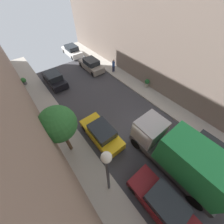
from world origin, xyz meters
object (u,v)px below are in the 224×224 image
Objects in this scene: parked_car_left_3 at (102,133)px; parked_car_right_4 at (72,51)px; parked_car_right_3 at (91,65)px; lamp_post at (108,171)px; parked_car_left_2 at (162,203)px; delivery_truck at (180,156)px; potted_plant_1 at (24,81)px; parked_car_right_2 at (204,148)px; pedestrian at (114,65)px; street_tree_0 at (58,124)px; parked_car_left_4 at (54,79)px; potted_plant_2 at (147,83)px.

parked_car_left_3 is 1.00× the size of parked_car_right_4.
lamp_post reaches higher than parked_car_right_3.
parked_car_left_2 is 0.64× the size of delivery_truck.
potted_plant_1 is (-3.07, 18.34, -0.10)m from parked_car_left_2.
lamp_post is (-7.30, -13.44, 3.03)m from parked_car_right_3.
pedestrian is (1.99, 13.52, 0.35)m from parked_car_right_2.
delivery_truck is (-2.70, 0.88, 1.07)m from parked_car_right_2.
street_tree_0 is (-9.97, -6.75, 2.46)m from pedestrian.
parked_car_left_2 is at bearing -160.29° from delivery_truck.
parked_car_left_3 is 1.00× the size of parked_car_left_4.
parked_car_right_2 is 20.12m from potted_plant_1.
pedestrian is 11.49m from potted_plant_1.
parked_car_left_4 is 1.00× the size of parked_car_right_4.
parked_car_right_3 is (5.40, -0.01, 0.00)m from parked_car_left_4.
parked_car_right_2 is at bearing -109.72° from potted_plant_2.
potted_plant_2 is (10.99, 1.63, -2.87)m from street_tree_0.
parked_car_left_3 is at bearing -90.00° from parked_car_left_4.
parked_car_right_2 is 1.00× the size of parked_car_right_3.
parked_car_left_4 is (0.00, 16.16, 0.00)m from parked_car_left_2.
potted_plant_1 is at bearing 139.40° from potted_plant_2.
parked_car_right_3 is at bearing 49.35° from street_tree_0.
potted_plant_2 is 12.22m from lamp_post.
pedestrian is at bearing -76.70° from parked_car_right_4.
potted_plant_1 is at bearing 94.29° from lamp_post.
potted_plant_2 is (3.01, -7.66, -0.06)m from parked_car_right_3.
parked_car_left_4 and parked_car_right_3 have the same top height.
parked_car_right_2 is 2.44× the size of pedestrian.
parked_car_right_4 is 21.24m from delivery_truck.
potted_plant_1 is at bearing 92.46° from street_tree_0.
parked_car_right_3 is 1.00× the size of parked_car_right_4.
parked_car_right_3 is at bearing 127.94° from pedestrian.
parked_car_right_3 reaches higher than potted_plant_2.
parked_car_left_4 is 10.06m from street_tree_0.
parked_car_left_2 and parked_car_left_3 have the same top height.
delivery_truck is at bearing -79.92° from parked_car_left_4.
parked_car_left_2 and parked_car_right_4 have the same top height.
delivery_truck reaches higher than parked_car_right_2.
parked_car_right_2 is at bearing -65.10° from potted_plant_1.
parked_car_left_4 is 1.00× the size of parked_car_right_2.
parked_car_left_3 is 11.37m from parked_car_right_3.
potted_plant_1 is (-8.47, 18.25, -0.10)m from parked_car_right_2.
lamp_post reaches higher than street_tree_0.
potted_plant_1 is (-3.07, 2.18, -0.10)m from parked_car_left_4.
pedestrian is at bearing 69.66° from delivery_truck.
lamp_post is (-1.90, -13.45, 3.03)m from parked_car_left_4.
potted_plant_1 is (-8.47, -3.67, -0.10)m from parked_car_right_4.
parked_car_right_4 is at bearing 23.42° from potted_plant_1.
parked_car_right_3 is 12.57m from street_tree_0.
street_tree_0 is 4.20m from lamp_post.
parked_car_left_4 is at bearing 160.91° from pedestrian.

